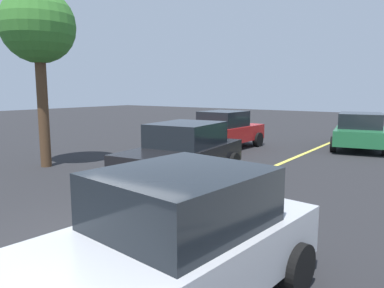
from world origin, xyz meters
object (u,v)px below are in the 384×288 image
Objects in this scene: car_black_far_lane at (184,151)px; car_green_behind_van at (360,130)px; tree_left_verge at (38,29)px; car_silver_near_curb at (174,241)px; car_red_approaching at (225,130)px.

car_black_far_lane is 0.94× the size of car_green_behind_van.
tree_left_verge is (-10.15, 7.66, 3.65)m from car_green_behind_van.
car_green_behind_van is at bearing -17.97° from car_black_far_lane.
car_black_far_lane is 6.17m from car_silver_near_curb.
car_red_approaching reaches higher than car_silver_near_curb.
tree_left_verge is (3.72, 8.41, 3.63)m from car_silver_near_curb.
car_red_approaching is 11.82m from car_silver_near_curb.
car_silver_near_curb is 9.89m from tree_left_verge.
tree_left_verge reaches higher than car_black_far_lane.
car_red_approaching reaches higher than car_green_behind_van.
car_red_approaching is at bearing 27.75° from car_silver_near_curb.
tree_left_verge is at bearing 142.95° from car_green_behind_van.
car_black_far_lane is 9.33m from car_green_behind_van.
car_black_far_lane is 1.11× the size of car_silver_near_curb.
car_red_approaching reaches higher than car_black_far_lane.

